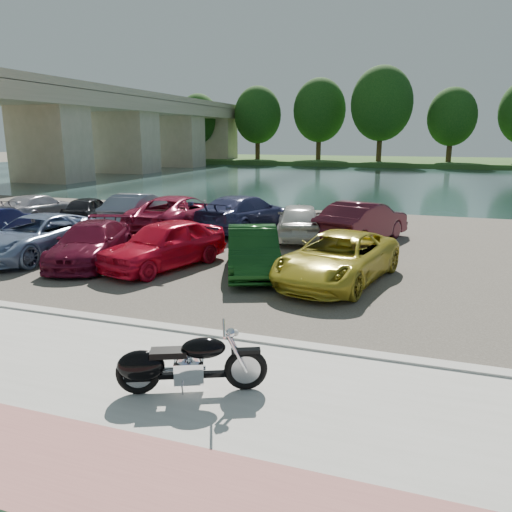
{
  "coord_description": "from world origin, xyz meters",
  "views": [
    {
      "loc": [
        3.81,
        -6.57,
        3.96
      ],
      "look_at": [
        -0.07,
        4.68,
        1.1
      ],
      "focal_mm": 35.0,
      "sensor_mm": 36.0,
      "label": 1
    }
  ],
  "objects": [
    {
      "name": "kerb",
      "position": [
        0.0,
        2.0,
        0.07
      ],
      "size": [
        60.0,
        0.3,
        0.14
      ],
      "primitive_type": "cube",
      "color": "#B2B0A7",
      "rests_on": "ground"
    },
    {
      "name": "far_trees",
      "position": [
        4.36,
        65.79,
        7.49
      ],
      "size": [
        70.25,
        10.68,
        12.52
      ],
      "color": "#3A2915",
      "rests_on": "far_bank"
    },
    {
      "name": "car_3",
      "position": [
        -6.16,
        6.29,
        0.67
      ],
      "size": [
        2.96,
        4.69,
        1.27
      ],
      "primitive_type": "imported",
      "rotation": [
        0.0,
        0.0,
        0.29
      ],
      "color": "maroon",
      "rests_on": "parking_lot"
    },
    {
      "name": "promenade",
      "position": [
        0.0,
        -1.0,
        0.05
      ],
      "size": [
        60.0,
        6.0,
        0.1
      ],
      "primitive_type": "cube",
      "color": "#B2B0A7",
      "rests_on": "ground"
    },
    {
      "name": "car_9",
      "position": [
        -8.42,
        12.65,
        0.77
      ],
      "size": [
        1.93,
        4.55,
        1.46
      ],
      "primitive_type": "imported",
      "rotation": [
        0.0,
        0.0,
        3.23
      ],
      "color": "slate",
      "rests_on": "parking_lot"
    },
    {
      "name": "car_13",
      "position": [
        1.55,
        12.36,
        0.81
      ],
      "size": [
        3.16,
        4.96,
        1.54
      ],
      "primitive_type": "imported",
      "rotation": [
        0.0,
        0.0,
        2.79
      ],
      "color": "#44121D",
      "rests_on": "parking_lot"
    },
    {
      "name": "motorcycle",
      "position": [
        0.39,
        -0.31,
        0.56
      ],
      "size": [
        2.2,
        1.16,
        1.05
      ],
      "rotation": [
        0.0,
        0.0,
        0.42
      ],
      "color": "black",
      "rests_on": "promenade"
    },
    {
      "name": "bridge",
      "position": [
        -28.0,
        41.02,
        5.52
      ],
      "size": [
        7.0,
        56.0,
        8.55
      ],
      "color": "tan",
      "rests_on": "ground"
    },
    {
      "name": "car_7",
      "position": [
        -13.59,
        12.25,
        0.67
      ],
      "size": [
        1.88,
        4.38,
        1.26
      ],
      "primitive_type": "imported",
      "rotation": [
        0.0,
        0.0,
        3.17
      ],
      "color": "#9B99A2",
      "rests_on": "parking_lot"
    },
    {
      "name": "car_5",
      "position": [
        -0.9,
        6.8,
        0.71
      ],
      "size": [
        2.83,
        4.31,
        1.34
      ],
      "primitive_type": "imported",
      "rotation": [
        0.0,
        0.0,
        0.38
      ],
      "color": "#103A12",
      "rests_on": "parking_lot"
    },
    {
      "name": "car_6",
      "position": [
        1.6,
        6.71,
        0.72
      ],
      "size": [
        3.22,
        5.23,
        1.35
      ],
      "primitive_type": "imported",
      "rotation": [
        0.0,
        0.0,
        -0.21
      ],
      "color": "gold",
      "rests_on": "parking_lot"
    },
    {
      "name": "ground",
      "position": [
        0.0,
        0.0,
        0.0
      ],
      "size": [
        200.0,
        200.0,
        0.0
      ],
      "primitive_type": "plane",
      "color": "#595447",
      "rests_on": "ground"
    },
    {
      "name": "parking_lot",
      "position": [
        0.0,
        11.0,
        0.02
      ],
      "size": [
        60.0,
        18.0,
        0.04
      ],
      "primitive_type": "cube",
      "color": "#444037",
      "rests_on": "ground"
    },
    {
      "name": "car_2",
      "position": [
        -8.37,
        6.4,
        0.73
      ],
      "size": [
        2.49,
        5.05,
        1.38
      ],
      "primitive_type": "imported",
      "rotation": [
        0.0,
        0.0,
        -0.04
      ],
      "color": "#788CAF",
      "rests_on": "parking_lot"
    },
    {
      "name": "river",
      "position": [
        0.0,
        40.0,
        0.0
      ],
      "size": [
        120.0,
        40.0,
        0.0
      ],
      "primitive_type": "cube",
      "color": "#182C2B",
      "rests_on": "ground"
    },
    {
      "name": "car_12",
      "position": [
        -0.86,
        12.11,
        0.76
      ],
      "size": [
        2.71,
        4.52,
        1.44
      ],
      "primitive_type": "imported",
      "rotation": [
        0.0,
        0.0,
        3.4
      ],
      "color": "beige",
      "rests_on": "parking_lot"
    },
    {
      "name": "car_11",
      "position": [
        -3.46,
        12.99,
        0.8
      ],
      "size": [
        3.23,
        5.59,
        1.52
      ],
      "primitive_type": "imported",
      "rotation": [
        0.0,
        0.0,
        2.92
      ],
      "color": "navy",
      "rests_on": "parking_lot"
    },
    {
      "name": "car_10",
      "position": [
        -6.02,
        12.03,
        0.8
      ],
      "size": [
        2.56,
        5.51,
        1.53
      ],
      "primitive_type": "imported",
      "rotation": [
        0.0,
        0.0,
        3.14
      ],
      "color": "maroon",
      "rests_on": "parking_lot"
    },
    {
      "name": "far_bank",
      "position": [
        0.0,
        72.0,
        0.3
      ],
      "size": [
        120.0,
        24.0,
        0.6
      ],
      "primitive_type": "cube",
      "color": "#2C4D1B",
      "rests_on": "ground"
    },
    {
      "name": "car_4",
      "position": [
        -3.67,
        6.53,
        0.77
      ],
      "size": [
        2.92,
        4.61,
        1.46
      ],
      "primitive_type": "imported",
      "rotation": [
        0.0,
        0.0,
        -0.3
      ],
      "color": "red",
      "rests_on": "parking_lot"
    },
    {
      "name": "pink_path",
      "position": [
        0.0,
        -2.5,
        0.1
      ],
      "size": [
        60.0,
        2.0,
        0.01
      ],
      "primitive_type": "cube",
      "color": "#A6605D",
      "rests_on": "promenade"
    },
    {
      "name": "car_8",
      "position": [
        -11.08,
        12.69,
        0.65
      ],
      "size": [
        2.28,
        3.85,
        1.23
      ],
      "primitive_type": "imported",
      "rotation": [
        0.0,
        0.0,
        3.39
      ],
      "color": "black",
      "rests_on": "parking_lot"
    }
  ]
}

